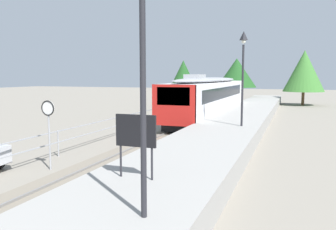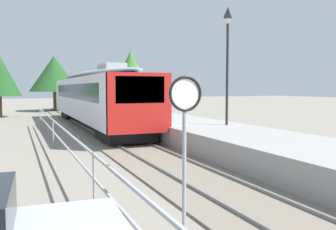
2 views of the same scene
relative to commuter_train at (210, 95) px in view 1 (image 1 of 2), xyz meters
name	(u,v)px [view 1 (image 1 of 2)]	position (x,y,z in m)	size (l,w,h in m)	color
ground_plane	(149,127)	(-3.00, -6.32, -2.15)	(160.00, 160.00, 0.00)	gray
track_rails	(188,129)	(0.00, -6.32, -2.11)	(3.20, 60.00, 0.14)	slate
commuter_train	(210,95)	(0.00, 0.00, 0.00)	(2.82, 19.32, 3.74)	silver
station_platform	(235,125)	(3.25, -6.32, -1.70)	(3.90, 60.00, 0.90)	#999691
platform_lamp_near_end	(142,30)	(4.17, -23.15, 2.48)	(0.34, 0.34, 5.35)	#232328
platform_lamp_mid_platform	(243,61)	(4.17, -9.55, 2.48)	(0.34, 0.34, 5.35)	#232328
platform_notice_board	(136,133)	(2.87, -20.80, 0.04)	(1.20, 0.08, 1.80)	#232328
speed_limit_sign	(48,118)	(-2.14, -18.33, -0.02)	(0.61, 0.10, 2.81)	#9EA0A5
carpark_fence	(58,138)	(-3.30, -16.32, -1.24)	(0.06, 36.06, 1.25)	#9EA0A5
tree_behind_carpark	(237,73)	(-0.69, 18.83, 2.04)	(5.47, 5.47, 6.20)	brown
tree_behind_station_far	(304,71)	(8.01, 18.03, 2.25)	(5.11, 5.11, 7.03)	brown
tree_distant_left	(183,76)	(-6.07, 11.41, 1.64)	(3.71, 3.71, 5.69)	brown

